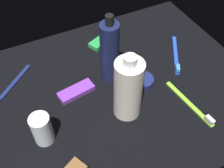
{
  "coord_description": "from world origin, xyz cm",
  "views": [
    {
      "loc": [
        22.5,
        45.34,
        60.3
      ],
      "look_at": [
        0.0,
        0.0,
        3.0
      ],
      "focal_mm": 43.73,
      "sensor_mm": 36.0,
      "label": 1
    }
  ],
  "objects_px": {
    "toothbrush_lime": "(192,105)",
    "snack_bar_green": "(103,40)",
    "toothbrush_blue": "(176,56)",
    "lotion_bottle": "(110,52)",
    "bodywash_bottle": "(128,89)",
    "snack_bar_purple": "(76,91)",
    "cream_tin_left": "(142,81)",
    "toothbrush_navy": "(9,88)",
    "deodorant_stick": "(42,129)"
  },
  "relations": [
    {
      "from": "toothbrush_lime",
      "to": "snack_bar_green",
      "type": "distance_m",
      "value": 0.37
    },
    {
      "from": "toothbrush_blue",
      "to": "snack_bar_green",
      "type": "height_order",
      "value": "toothbrush_blue"
    },
    {
      "from": "lotion_bottle",
      "to": "bodywash_bottle",
      "type": "height_order",
      "value": "lotion_bottle"
    },
    {
      "from": "snack_bar_purple",
      "to": "cream_tin_left",
      "type": "xyz_separation_m",
      "value": [
        -0.19,
        0.05,
        0.0
      ]
    },
    {
      "from": "toothbrush_blue",
      "to": "snack_bar_purple",
      "type": "xyz_separation_m",
      "value": [
        0.34,
        -0.0,
        0.0
      ]
    },
    {
      "from": "toothbrush_navy",
      "to": "snack_bar_green",
      "type": "distance_m",
      "value": 0.34
    },
    {
      "from": "toothbrush_lime",
      "to": "snack_bar_purple",
      "type": "distance_m",
      "value": 0.32
    },
    {
      "from": "toothbrush_lime",
      "to": "bodywash_bottle",
      "type": "bearing_deg",
      "value": -22.17
    },
    {
      "from": "toothbrush_blue",
      "to": "toothbrush_navy",
      "type": "height_order",
      "value": "same"
    },
    {
      "from": "toothbrush_navy",
      "to": "bodywash_bottle",
      "type": "bearing_deg",
      "value": 140.8
    },
    {
      "from": "deodorant_stick",
      "to": "toothbrush_navy",
      "type": "xyz_separation_m",
      "value": [
        0.04,
        -0.2,
        -0.04
      ]
    },
    {
      "from": "snack_bar_purple",
      "to": "lotion_bottle",
      "type": "bearing_deg",
      "value": -178.96
    },
    {
      "from": "toothbrush_blue",
      "to": "toothbrush_lime",
      "type": "relative_size",
      "value": 0.88
    },
    {
      "from": "deodorant_stick",
      "to": "toothbrush_navy",
      "type": "height_order",
      "value": "deodorant_stick"
    },
    {
      "from": "lotion_bottle",
      "to": "cream_tin_left",
      "type": "bearing_deg",
      "value": 136.49
    },
    {
      "from": "snack_bar_purple",
      "to": "snack_bar_green",
      "type": "bearing_deg",
      "value": -142.32
    },
    {
      "from": "bodywash_bottle",
      "to": "toothbrush_blue",
      "type": "relative_size",
      "value": 1.24
    },
    {
      "from": "toothbrush_lime",
      "to": "deodorant_stick",
      "type": "bearing_deg",
      "value": -11.87
    },
    {
      "from": "snack_bar_green",
      "to": "cream_tin_left",
      "type": "height_order",
      "value": "cream_tin_left"
    },
    {
      "from": "lotion_bottle",
      "to": "bodywash_bottle",
      "type": "xyz_separation_m",
      "value": [
        0.02,
        0.14,
        -0.01
      ]
    },
    {
      "from": "lotion_bottle",
      "to": "toothbrush_lime",
      "type": "bearing_deg",
      "value": 126.11
    },
    {
      "from": "bodywash_bottle",
      "to": "snack_bar_green",
      "type": "height_order",
      "value": "bodywash_bottle"
    },
    {
      "from": "bodywash_bottle",
      "to": "cream_tin_left",
      "type": "height_order",
      "value": "bodywash_bottle"
    },
    {
      "from": "bodywash_bottle",
      "to": "deodorant_stick",
      "type": "bearing_deg",
      "value": -3.66
    },
    {
      "from": "toothbrush_navy",
      "to": "cream_tin_left",
      "type": "bearing_deg",
      "value": 157.17
    },
    {
      "from": "snack_bar_purple",
      "to": "bodywash_bottle",
      "type": "bearing_deg",
      "value": 121.72
    },
    {
      "from": "toothbrush_navy",
      "to": "deodorant_stick",
      "type": "bearing_deg",
      "value": 102.26
    },
    {
      "from": "bodywash_bottle",
      "to": "snack_bar_purple",
      "type": "relative_size",
      "value": 1.9
    },
    {
      "from": "toothbrush_lime",
      "to": "snack_bar_green",
      "type": "xyz_separation_m",
      "value": [
        0.1,
        -0.36,
        0.0
      ]
    },
    {
      "from": "lotion_bottle",
      "to": "toothbrush_navy",
      "type": "relative_size",
      "value": 1.51
    },
    {
      "from": "deodorant_stick",
      "to": "toothbrush_lime",
      "type": "xyz_separation_m",
      "value": [
        -0.39,
        0.08,
        -0.04
      ]
    },
    {
      "from": "toothbrush_blue",
      "to": "snack_bar_green",
      "type": "relative_size",
      "value": 1.53
    },
    {
      "from": "toothbrush_lime",
      "to": "snack_bar_purple",
      "type": "height_order",
      "value": "toothbrush_lime"
    },
    {
      "from": "toothbrush_blue",
      "to": "snack_bar_green",
      "type": "xyz_separation_m",
      "value": [
        0.18,
        -0.17,
        0.0
      ]
    },
    {
      "from": "snack_bar_purple",
      "to": "toothbrush_navy",
      "type": "bearing_deg",
      "value": -39.35
    },
    {
      "from": "deodorant_stick",
      "to": "cream_tin_left",
      "type": "distance_m",
      "value": 0.32
    },
    {
      "from": "toothbrush_navy",
      "to": "toothbrush_blue",
      "type": "bearing_deg",
      "value": 168.47
    },
    {
      "from": "toothbrush_blue",
      "to": "toothbrush_navy",
      "type": "bearing_deg",
      "value": -11.53
    },
    {
      "from": "lotion_bottle",
      "to": "snack_bar_green",
      "type": "xyz_separation_m",
      "value": [
        -0.05,
        -0.15,
        -0.09
      ]
    },
    {
      "from": "snack_bar_green",
      "to": "snack_bar_purple",
      "type": "bearing_deg",
      "value": 23.31
    },
    {
      "from": "toothbrush_navy",
      "to": "toothbrush_lime",
      "type": "height_order",
      "value": "same"
    },
    {
      "from": "bodywash_bottle",
      "to": "lotion_bottle",
      "type": "bearing_deg",
      "value": -96.76
    },
    {
      "from": "snack_bar_green",
      "to": "lotion_bottle",
      "type": "bearing_deg",
      "value": 49.47
    },
    {
      "from": "bodywash_bottle",
      "to": "snack_bar_green",
      "type": "relative_size",
      "value": 1.9
    },
    {
      "from": "toothbrush_navy",
      "to": "snack_bar_purple",
      "type": "height_order",
      "value": "toothbrush_navy"
    },
    {
      "from": "toothbrush_lime",
      "to": "cream_tin_left",
      "type": "distance_m",
      "value": 0.16
    },
    {
      "from": "toothbrush_blue",
      "to": "cream_tin_left",
      "type": "distance_m",
      "value": 0.16
    },
    {
      "from": "bodywash_bottle",
      "to": "toothbrush_lime",
      "type": "relative_size",
      "value": 1.1
    },
    {
      "from": "cream_tin_left",
      "to": "toothbrush_lime",
      "type": "bearing_deg",
      "value": 119.44
    },
    {
      "from": "lotion_bottle",
      "to": "deodorant_stick",
      "type": "distance_m",
      "value": 0.28
    }
  ]
}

